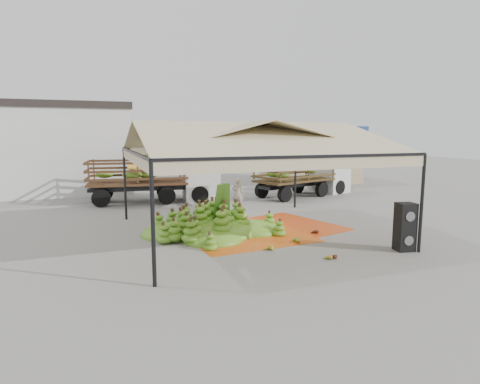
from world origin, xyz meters
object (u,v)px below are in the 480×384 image
object	(u,v)px
vendor	(238,194)
truck_left	(160,175)
truck_right	(307,173)
speaker_stack	(405,227)
banana_heap	(216,218)

from	to	relation	value
vendor	truck_left	size ratio (longest dim) A/B	0.22
vendor	truck_left	distance (m)	4.74
truck_left	truck_right	xyz separation A→B (m)	(8.44, -0.76, -0.10)
speaker_stack	banana_heap	bearing A→B (deg)	149.25
speaker_stack	truck_right	size ratio (longest dim) A/B	0.23
speaker_stack	vendor	distance (m)	8.63
speaker_stack	vendor	size ratio (longest dim) A/B	1.00
vendor	truck_right	distance (m)	5.99
banana_heap	speaker_stack	world-z (taller)	speaker_stack
banana_heap	truck_left	xyz separation A→B (m)	(-0.79, 7.63, 0.84)
truck_left	truck_right	distance (m)	8.47
truck_left	banana_heap	bearing A→B (deg)	-77.60
truck_right	banana_heap	bearing A→B (deg)	-156.02
vendor	truck_left	bearing A→B (deg)	-23.20
speaker_stack	truck_right	xyz separation A→B (m)	(2.83, 11.00, 0.56)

